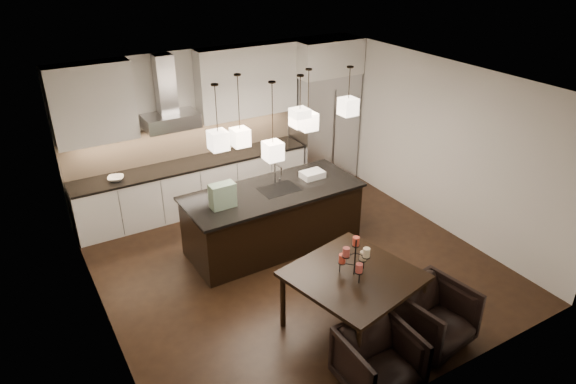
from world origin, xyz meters
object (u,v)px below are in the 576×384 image
dining_table (352,301)px  armchair_right (434,316)px  armchair_left (379,361)px  refrigerator (324,128)px  island_body (273,219)px

dining_table → armchair_right: dining_table is taller
armchair_left → armchair_right: 1.06m
refrigerator → dining_table: (-2.21, -3.94, -0.66)m
armchair_left → armchair_right: armchair_right is taller
dining_table → armchair_right: 1.00m
armchair_left → dining_table: bearing=72.3°
dining_table → armchair_left: bearing=-121.5°
island_body → armchair_left: (-0.42, -3.13, -0.11)m
island_body → dining_table: (-0.09, -2.21, -0.06)m
refrigerator → armchair_right: bearing=-107.8°
dining_table → armchair_left: 0.97m
refrigerator → island_body: (-2.11, -1.73, -0.60)m
island_body → armchair_right: bearing=-78.9°
refrigerator → armchair_left: refrigerator is taller
dining_table → refrigerator: bearing=48.5°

